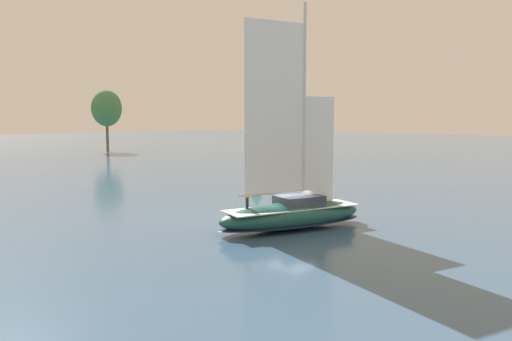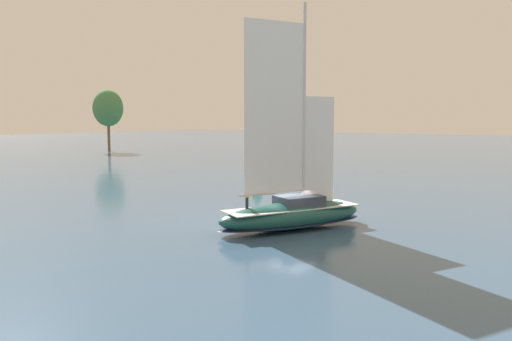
{
  "view_description": "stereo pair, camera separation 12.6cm",
  "coord_description": "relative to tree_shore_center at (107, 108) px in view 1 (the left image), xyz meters",
  "views": [
    {
      "loc": [
        -27.54,
        -17.5,
        7.35
      ],
      "look_at": [
        0.0,
        3.0,
        3.72
      ],
      "focal_mm": 35.0,
      "sensor_mm": 36.0,
      "label": 1
    },
    {
      "loc": [
        -27.47,
        -17.6,
        7.35
      ],
      "look_at": [
        0.0,
        3.0,
        3.72
      ],
      "focal_mm": 35.0,
      "sensor_mm": 36.0,
      "label": 2
    }
  ],
  "objects": [
    {
      "name": "channel_buoy",
      "position": [
        -28.85,
        -62.43,
        -8.7
      ],
      "size": [
        1.05,
        1.05,
        1.91
      ],
      "color": "green",
      "rests_on": "ground"
    },
    {
      "name": "tree_shore_center",
      "position": [
        0.0,
        0.0,
        0.0
      ],
      "size": [
        6.56,
        6.56,
        13.5
      ],
      "color": "brown",
      "rests_on": "ground"
    },
    {
      "name": "sailboat_main",
      "position": [
        -41.19,
        -74.57,
        -8.3
      ],
      "size": [
        10.98,
        7.25,
        14.73
      ],
      "color": "#194C47",
      "rests_on": "ground"
    },
    {
      "name": "ground_plane",
      "position": [
        -41.2,
        -74.57,
        -9.45
      ],
      "size": [
        400.0,
        400.0,
        0.0
      ],
      "primitive_type": "plane",
      "color": "#385675"
    }
  ]
}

